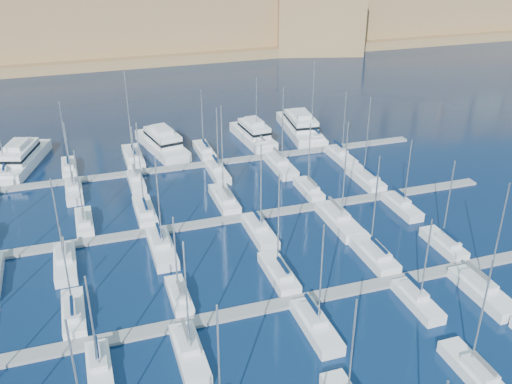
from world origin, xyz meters
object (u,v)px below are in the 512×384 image
object	(u,v)px
motor_yacht_c	(253,134)
motor_yacht_d	(300,126)
motor_yacht_a	(21,158)
sailboat_4	(474,371)
motor_yacht_b	(162,142)

from	to	relation	value
motor_yacht_c	motor_yacht_d	bearing A→B (deg)	8.36
motor_yacht_c	motor_yacht_a	bearing A→B (deg)	178.46
sailboat_4	motor_yacht_a	size ratio (longest dim) A/B	0.75
motor_yacht_d	motor_yacht_b	bearing A→B (deg)	-178.65
motor_yacht_a	motor_yacht_c	bearing A→B (deg)	-1.54
motor_yacht_b	motor_yacht_c	bearing A→B (deg)	-2.82
sailboat_4	motor_yacht_a	distance (m)	83.90
motor_yacht_c	motor_yacht_d	xyz separation A→B (m)	(10.88, 1.60, 0.00)
motor_yacht_c	motor_yacht_d	world-z (taller)	same
motor_yacht_a	motor_yacht_c	distance (m)	44.44
motor_yacht_d	sailboat_4	bearing A→B (deg)	-98.29
motor_yacht_b	motor_yacht_d	distance (m)	29.33
motor_yacht_c	motor_yacht_d	size ratio (longest dim) A/B	0.81
sailboat_4	motor_yacht_a	bearing A→B (deg)	122.37
sailboat_4	motor_yacht_c	bearing A→B (deg)	90.40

